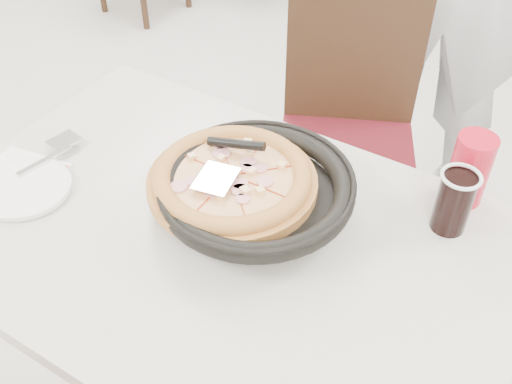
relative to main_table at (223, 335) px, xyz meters
The scene contains 11 objects.
main_table is the anchor object (origin of this frame).
chair_far 0.72m from the main_table, 91.06° to the left, with size 0.42×0.42×0.95m, color black, non-canonical shape.
trivet 0.40m from the main_table, 48.10° to the left, with size 0.12×0.12×0.04m, color black.
pizza_pan 0.43m from the main_table, 67.34° to the left, with size 0.33×0.33×0.01m, color black.
pizza 0.44m from the main_table, 98.51° to the left, with size 0.35×0.35×0.02m, color #C07C36.
pizza_server 0.47m from the main_table, 120.84° to the left, with size 0.07×0.09×0.00m, color silver.
napkin 0.61m from the main_table, 167.15° to the right, with size 0.18×0.18×0.00m, color white.
side_plate 0.58m from the main_table, 163.38° to the right, with size 0.20×0.20×0.01m, color white.
fork 0.60m from the main_table, behind, with size 0.01×0.14×0.00m, color silver.
cola_glass 0.65m from the main_table, 32.92° to the left, with size 0.07×0.07×0.13m, color black.
red_cup 0.70m from the main_table, 42.16° to the left, with size 0.08×0.08×0.16m, color red.
Camera 1 is at (0.51, -0.71, 1.63)m, focal length 42.00 mm.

